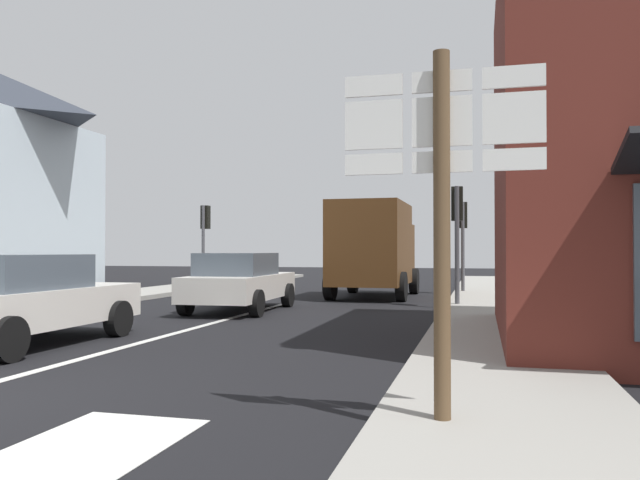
# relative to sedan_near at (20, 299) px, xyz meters

# --- Properties ---
(ground_plane) EXTENTS (80.00, 80.00, 0.00)m
(ground_plane) POSITION_rel_sedan_near_xyz_m (1.68, 6.60, -0.76)
(ground_plane) COLOR black
(sidewalk_right) EXTENTS (2.30, 44.00, 0.14)m
(sidewalk_right) POSITION_rel_sedan_near_xyz_m (7.39, 4.60, -0.69)
(sidewalk_right) COLOR gray
(sidewalk_right) RESTS_ON ground
(sidewalk_left) EXTENTS (2.30, 44.00, 0.14)m
(sidewalk_left) POSITION_rel_sedan_near_xyz_m (-4.03, 4.60, -0.69)
(sidewalk_left) COLOR gray
(sidewalk_left) RESTS_ON ground
(lane_centre_stripe) EXTENTS (0.16, 12.00, 0.01)m
(lane_centre_stripe) POSITION_rel_sedan_near_xyz_m (1.68, 2.60, -0.75)
(lane_centre_stripe) COLOR silver
(lane_centre_stripe) RESTS_ON ground
(lane_turn_arrow) EXTENTS (1.20, 2.20, 0.01)m
(lane_turn_arrow) POSITION_rel_sedan_near_xyz_m (4.19, -4.40, -0.75)
(lane_turn_arrow) COLOR silver
(lane_turn_arrow) RESTS_ON ground
(sedan_near) EXTENTS (1.97, 4.20, 1.47)m
(sedan_near) POSITION_rel_sedan_near_xyz_m (0.00, 0.00, 0.00)
(sedan_near) COLOR beige
(sedan_near) RESTS_ON ground
(sedan_far) EXTENTS (2.09, 4.26, 1.47)m
(sedan_far) POSITION_rel_sedan_near_xyz_m (1.23, 6.31, 0.00)
(sedan_far) COLOR beige
(sedan_far) RESTS_ON ground
(delivery_truck) EXTENTS (2.51, 5.02, 3.05)m
(delivery_truck) POSITION_rel_sedan_near_xyz_m (3.75, 11.76, 0.89)
(delivery_truck) COLOR #4C2D14
(delivery_truck) RESTS_ON ground
(route_sign_post) EXTENTS (1.66, 0.14, 3.20)m
(route_sign_post) POSITION_rel_sedan_near_xyz_m (6.83, -3.22, 1.24)
(route_sign_post) COLOR brown
(route_sign_post) RESTS_ON ground
(traffic_light_far_right) EXTENTS (0.30, 0.49, 3.21)m
(traffic_light_far_right) POSITION_rel_sedan_near_xyz_m (6.54, 13.77, 1.62)
(traffic_light_far_right) COLOR #47474C
(traffic_light_far_right) RESTS_ON ground
(traffic_light_far_left) EXTENTS (0.30, 0.49, 3.27)m
(traffic_light_far_left) POSITION_rel_sedan_near_xyz_m (-3.18, 13.79, 1.66)
(traffic_light_far_left) COLOR #47474C
(traffic_light_far_left) RESTS_ON ground
(traffic_light_near_right) EXTENTS (0.30, 0.49, 3.22)m
(traffic_light_near_right) POSITION_rel_sedan_near_xyz_m (6.54, 8.41, 1.62)
(traffic_light_near_right) COLOR #47474C
(traffic_light_near_right) RESTS_ON ground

